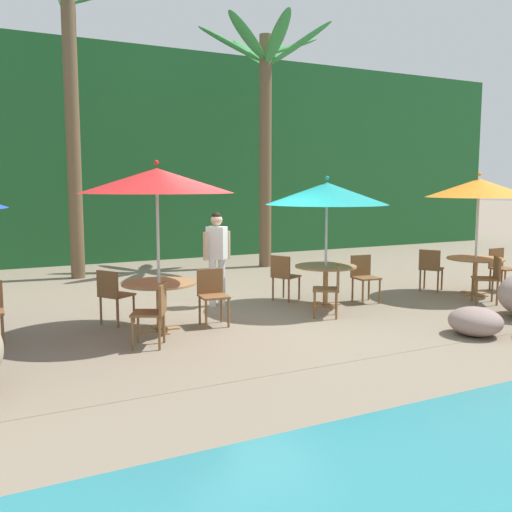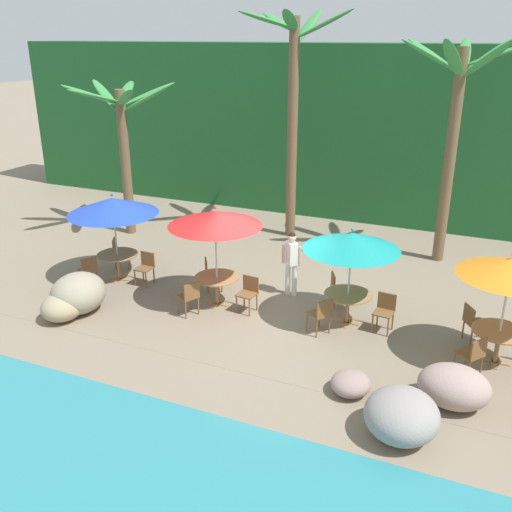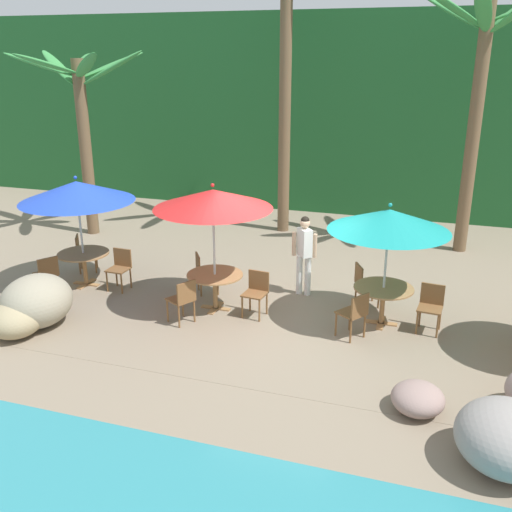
# 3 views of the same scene
# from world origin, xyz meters

# --- Properties ---
(ground_plane) EXTENTS (120.00, 120.00, 0.00)m
(ground_plane) POSITION_xyz_m (0.00, 0.00, 0.00)
(ground_plane) COLOR gray
(terrace_deck) EXTENTS (18.00, 5.20, 0.01)m
(terrace_deck) POSITION_xyz_m (0.00, 0.00, 0.00)
(terrace_deck) COLOR gray
(terrace_deck) RESTS_ON ground
(foliage_backdrop) EXTENTS (28.00, 2.40, 6.00)m
(foliage_backdrop) POSITION_xyz_m (0.00, 9.00, 3.00)
(foliage_backdrop) COLOR #1E5628
(foliage_backdrop) RESTS_ON ground
(rock_seawall) EXTENTS (17.41, 2.90, 0.97)m
(rock_seawall) POSITION_xyz_m (0.40, -2.35, 0.40)
(rock_seawall) COLOR gray
(rock_seawall) RESTS_ON ground
(umbrella_blue) EXTENTS (2.39, 2.39, 2.42)m
(umbrella_blue) POSITION_xyz_m (-4.54, 0.27, 2.09)
(umbrella_blue) COLOR silver
(umbrella_blue) RESTS_ON ground
(dining_table_blue) EXTENTS (1.10, 1.10, 0.74)m
(dining_table_blue) POSITION_xyz_m (-4.54, 0.27, 0.61)
(dining_table_blue) COLOR #A37547
(dining_table_blue) RESTS_ON ground
(chair_blue_seaward) EXTENTS (0.44, 0.44, 0.87)m
(chair_blue_seaward) POSITION_xyz_m (-3.68, 0.32, 0.51)
(chair_blue_seaward) COLOR brown
(chair_blue_seaward) RESTS_ON ground
(chair_blue_inland) EXTENTS (0.58, 0.58, 0.87)m
(chair_blue_inland) POSITION_xyz_m (-5.03, 0.96, 0.51)
(chair_blue_inland) COLOR brown
(chair_blue_inland) RESTS_ON ground
(chair_blue_left) EXTENTS (0.59, 0.58, 0.87)m
(chair_blue_left) POSITION_xyz_m (-4.92, -0.50, 0.51)
(chair_blue_left) COLOR brown
(chair_blue_left) RESTS_ON ground
(umbrella_red) EXTENTS (2.26, 2.26, 2.54)m
(umbrella_red) POSITION_xyz_m (-1.36, -0.05, 2.24)
(umbrella_red) COLOR silver
(umbrella_red) RESTS_ON ground
(dining_table_red) EXTENTS (1.10, 1.10, 0.74)m
(dining_table_red) POSITION_xyz_m (-1.36, -0.05, 0.61)
(dining_table_red) COLOR #A37547
(dining_table_red) RESTS_ON ground
(chair_red_seaward) EXTENTS (0.46, 0.47, 0.87)m
(chair_red_seaward) POSITION_xyz_m (-0.51, -0.05, 0.51)
(chair_red_seaward) COLOR brown
(chair_red_seaward) RESTS_ON ground
(chair_red_inland) EXTENTS (0.59, 0.58, 0.87)m
(chair_red_inland) POSITION_xyz_m (-1.89, 0.62, 0.51)
(chair_red_inland) COLOR brown
(chair_red_inland) RESTS_ON ground
(chair_red_left) EXTENTS (0.57, 0.57, 0.87)m
(chair_red_left) POSITION_xyz_m (-1.68, -0.84, 0.51)
(chair_red_left) COLOR brown
(chair_red_left) RESTS_ON ground
(umbrella_teal) EXTENTS (2.18, 2.18, 2.33)m
(umbrella_teal) POSITION_xyz_m (1.84, 0.28, 2.02)
(umbrella_teal) COLOR silver
(umbrella_teal) RESTS_ON ground
(dining_table_teal) EXTENTS (1.10, 1.10, 0.74)m
(dining_table_teal) POSITION_xyz_m (1.84, 0.28, 0.61)
(dining_table_teal) COLOR #A37547
(dining_table_teal) RESTS_ON ground
(chair_teal_seaward) EXTENTS (0.46, 0.47, 0.87)m
(chair_teal_seaward) POSITION_xyz_m (2.70, 0.29, 0.51)
(chair_teal_seaward) COLOR brown
(chair_teal_seaward) RESTS_ON ground
(chair_teal_inland) EXTENTS (0.57, 0.56, 0.87)m
(chair_teal_inland) POSITION_xyz_m (1.39, 1.01, 0.51)
(chair_teal_inland) COLOR brown
(chair_teal_inland) RESTS_ON ground
(chair_teal_left) EXTENTS (0.59, 0.59, 0.87)m
(chair_teal_left) POSITION_xyz_m (1.44, -0.47, 0.51)
(chair_teal_left) COLOR brown
(chair_teal_left) RESTS_ON ground
(umbrella_orange) EXTENTS (2.04, 2.04, 2.41)m
(umbrella_orange) POSITION_xyz_m (5.08, -0.18, 2.11)
(umbrella_orange) COLOR silver
(umbrella_orange) RESTS_ON ground
(dining_table_orange) EXTENTS (1.10, 1.10, 0.74)m
(dining_table_orange) POSITION_xyz_m (5.08, -0.18, 0.61)
(dining_table_orange) COLOR #A37547
(dining_table_orange) RESTS_ON ground
(chair_orange_inland) EXTENTS (0.59, 0.58, 0.87)m
(chair_orange_inland) POSITION_xyz_m (4.55, 0.48, 0.51)
(chair_orange_inland) COLOR brown
(chair_orange_inland) RESTS_ON ground
(chair_orange_left) EXTENTS (0.59, 0.59, 0.87)m
(chair_orange_left) POSITION_xyz_m (4.65, -0.92, 0.51)
(chair_orange_left) COLOR brown
(chair_orange_left) RESTS_ON ground
(palm_tree_nearest) EXTENTS (3.51, 3.56, 4.93)m
(palm_tree_nearest) POSITION_xyz_m (-6.57, 3.71, 3.50)
(palm_tree_nearest) COLOR brown
(palm_tree_nearest) RESTS_ON ground
(palm_tree_second) EXTENTS (3.33, 3.55, 7.03)m
(palm_tree_second) POSITION_xyz_m (-1.53, 5.58, 4.55)
(palm_tree_second) COLOR brown
(palm_tree_second) RESTS_ON ground
(palm_tree_third) EXTENTS (3.46, 3.46, 6.24)m
(palm_tree_third) POSITION_xyz_m (3.31, 5.27, 4.29)
(palm_tree_third) COLOR brown
(palm_tree_third) RESTS_ON ground
(waiter_in_white) EXTENTS (0.52, 0.39, 1.70)m
(waiter_in_white) POSITION_xyz_m (0.12, 1.20, 0.99)
(waiter_in_white) COLOR white
(waiter_in_white) RESTS_ON ground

